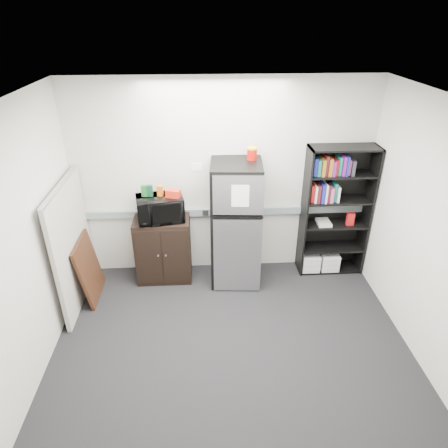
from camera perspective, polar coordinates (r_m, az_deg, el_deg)
The scene contains 18 objects.
floor at distance 4.67m, azimuth 1.20°, elevation -17.89°, with size 4.00×4.00×0.00m, color black.
wall_back at distance 5.37m, azimuth -0.11°, elevation 6.21°, with size 4.00×0.02×2.70m, color silver.
wall_right at distance 4.43m, azimuth 28.14°, elevation -2.45°, with size 0.02×3.50×2.70m, color silver.
wall_left at distance 4.17m, azimuth -27.23°, elevation -4.13°, with size 0.02×3.50×2.70m, color silver.
ceiling at distance 3.30m, azimuth 1.68°, elevation 16.61°, with size 4.00×3.50×0.02m, color white.
electrical_raceway at distance 5.53m, azimuth -0.09°, elevation 1.77°, with size 3.92×0.05×0.10m, color gray.
wall_note at distance 5.29m, azimuth -3.93°, elevation 8.10°, with size 0.14×0.00×0.10m, color white.
bookshelf at distance 5.65m, azimuth 15.47°, elevation 2.07°, with size 0.90×0.34×1.85m.
cubicle_partition at distance 5.26m, azimuth -20.83°, elevation -2.85°, with size 0.06×1.30×1.62m.
cabinet at distance 5.57m, azimuth -8.62°, elevation -3.51°, with size 0.74×0.49×0.93m.
microwave at distance 5.26m, azimuth -9.12°, elevation 2.21°, with size 0.59×0.40×0.33m, color black.
snack_box_a at distance 5.22m, azimuth -11.32°, elevation 4.67°, with size 0.07×0.05×0.15m, color #185620.
snack_box_b at distance 5.21m, azimuth -10.55°, elevation 4.70°, with size 0.07×0.05×0.15m, color #0D3920.
snack_box_c at distance 5.19m, azimuth -9.12°, elevation 4.70°, with size 0.07×0.05×0.14m, color #CA5E13.
snack_bag at distance 5.14m, azimuth -7.29°, elevation 4.34°, with size 0.18×0.10×0.10m, color red.
refrigerator at distance 5.30m, azimuth 1.66°, elevation -0.07°, with size 0.68×0.71×1.71m.
coffee_can at distance 5.06m, azimuth 4.01°, elevation 10.13°, with size 0.13×0.13×0.18m.
framed_poster at distance 5.46m, azimuth -18.69°, elevation -6.10°, with size 0.17×0.66×0.84m.
Camera 1 is at (-0.28, -3.22, 3.37)m, focal length 32.00 mm.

